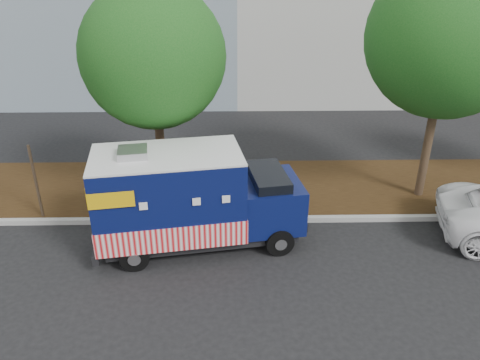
{
  "coord_description": "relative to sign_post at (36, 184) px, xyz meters",
  "views": [
    {
      "loc": [
        1.71,
        -10.41,
        7.16
      ],
      "look_at": [
        1.92,
        0.6,
        1.76
      ],
      "focal_mm": 35.0,
      "sensor_mm": 36.0,
      "label": 1
    }
  ],
  "objects": [
    {
      "name": "ground",
      "position": [
        3.87,
        -1.59,
        -1.2
      ],
      "size": [
        120.0,
        120.0,
        0.0
      ],
      "primitive_type": "plane",
      "color": "black",
      "rests_on": "ground"
    },
    {
      "name": "curb",
      "position": [
        3.87,
        -0.19,
        -1.12
      ],
      "size": [
        120.0,
        0.18,
        0.15
      ],
      "primitive_type": "cube",
      "color": "#9E9E99",
      "rests_on": "ground"
    },
    {
      "name": "mulch_strip",
      "position": [
        3.87,
        1.91,
        -1.12
      ],
      "size": [
        120.0,
        4.0,
        0.15
      ],
      "primitive_type": "cube",
      "color": "black",
      "rests_on": "ground"
    },
    {
      "name": "tree_b",
      "position": [
        3.44,
        1.08,
        3.36
      ],
      "size": [
        4.03,
        4.03,
        6.58
      ],
      "color": "#38281C",
      "rests_on": "ground"
    },
    {
      "name": "tree_c",
      "position": [
        11.56,
        1.19,
        3.82
      ],
      "size": [
        4.52,
        4.52,
        7.29
      ],
      "color": "#38281C",
      "rests_on": "ground"
    },
    {
      "name": "sign_post",
      "position": [
        0.0,
        0.0,
        0.0
      ],
      "size": [
        0.06,
        0.06,
        2.4
      ],
      "primitive_type": "cube",
      "color": "#473828",
      "rests_on": "ground"
    },
    {
      "name": "food_truck",
      "position": [
        4.43,
        -1.3,
        0.1
      ],
      "size": [
        5.7,
        2.85,
        2.88
      ],
      "rotation": [
        0.0,
        0.0,
        0.16
      ],
      "color": "black",
      "rests_on": "ground"
    }
  ]
}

